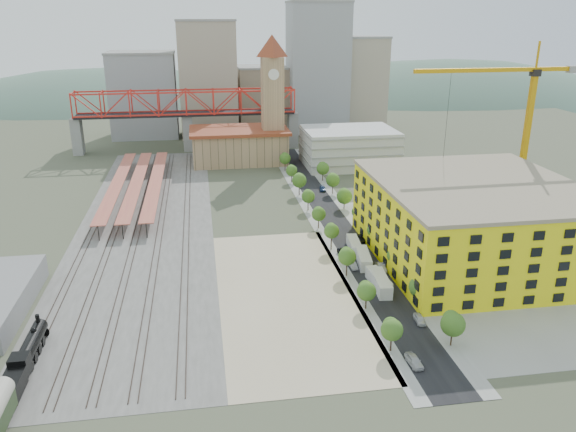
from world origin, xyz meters
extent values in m
plane|color=#474C38|center=(0.00, 0.00, 0.00)|extent=(400.00, 400.00, 0.00)
cube|color=#605E59|center=(-36.00, 17.50, 0.03)|extent=(36.00, 165.00, 0.06)
cube|color=tan|center=(-4.00, -31.50, 0.03)|extent=(28.00, 67.00, 0.06)
cube|color=black|center=(16.00, 15.00, 0.03)|extent=(12.00, 170.00, 0.06)
cube|color=gray|center=(10.50, 15.00, 0.02)|extent=(3.00, 170.00, 0.04)
cube|color=gray|center=(21.50, 15.00, 0.02)|extent=(3.00, 170.00, 0.04)
cube|color=gray|center=(45.00, -20.00, 0.03)|extent=(50.00, 90.00, 0.06)
cube|color=#382B23|center=(-50.72, 17.50, 0.15)|extent=(0.12, 160.00, 0.18)
cube|color=#382B23|center=(-49.28, 17.50, 0.15)|extent=(0.12, 160.00, 0.18)
cube|color=#382B23|center=(-44.72, 17.50, 0.15)|extent=(0.12, 160.00, 0.18)
cube|color=#382B23|center=(-43.28, 17.50, 0.15)|extent=(0.12, 160.00, 0.18)
cube|color=#382B23|center=(-38.72, 17.50, 0.15)|extent=(0.12, 160.00, 0.18)
cube|color=#382B23|center=(-37.28, 17.50, 0.15)|extent=(0.12, 160.00, 0.18)
cube|color=#382B23|center=(-32.72, 17.50, 0.15)|extent=(0.12, 160.00, 0.18)
cube|color=#382B23|center=(-31.28, 17.50, 0.15)|extent=(0.12, 160.00, 0.18)
cube|color=#382B23|center=(-25.72, 17.50, 0.15)|extent=(0.12, 160.00, 0.18)
cube|color=#382B23|center=(-24.28, 17.50, 0.15)|extent=(0.12, 160.00, 0.18)
cube|color=#C1674A|center=(-47.00, 45.00, 4.00)|extent=(4.00, 80.00, 0.25)
cylinder|color=black|center=(-47.00, 45.00, 2.00)|extent=(0.24, 0.24, 4.00)
cube|color=#C1674A|center=(-41.00, 45.00, 4.00)|extent=(4.00, 80.00, 0.25)
cylinder|color=black|center=(-41.00, 45.00, 2.00)|extent=(0.24, 0.24, 4.00)
cube|color=#C1674A|center=(-35.00, 45.00, 4.00)|extent=(4.00, 80.00, 0.25)
cylinder|color=black|center=(-35.00, 45.00, 2.00)|extent=(0.24, 0.24, 4.00)
cube|color=tan|center=(-5.00, 82.00, 6.00)|extent=(36.00, 22.00, 12.00)
cube|color=brown|center=(-5.00, 82.00, 12.50)|extent=(38.00, 24.00, 1.20)
cube|color=tan|center=(8.00, 80.00, 20.00)|extent=(8.00, 8.00, 40.00)
pyramid|color=brown|center=(8.00, 80.00, 48.00)|extent=(12.00, 12.00, 8.00)
cylinder|color=white|center=(8.00, 75.90, 34.00)|extent=(4.00, 0.30, 4.00)
cube|color=silver|center=(36.00, 70.00, 7.00)|extent=(34.00, 26.00, 14.00)
cube|color=gray|center=(-70.00, 105.00, 7.50)|extent=(4.00, 6.00, 15.00)
cube|color=gray|center=(20.00, 105.00, 7.50)|extent=(4.00, 6.00, 15.00)
cube|color=gray|center=(-25.00, 105.00, 7.50)|extent=(4.00, 6.00, 15.00)
cube|color=black|center=(-25.00, 105.00, 15.50)|extent=(90.00, 9.00, 1.00)
cube|color=yellow|center=(42.00, -20.00, 9.00)|extent=(44.00, 50.00, 18.00)
cube|color=gray|center=(42.00, -20.00, 18.40)|extent=(44.60, 50.60, 0.80)
cube|color=#9EA0A3|center=(-45.00, 140.00, 19.00)|extent=(30.00, 25.00, 38.00)
cube|color=#B2A58C|center=(-15.00, 135.00, 26.00)|extent=(26.00, 22.00, 52.00)
cube|color=gray|center=(12.00, 150.00, 15.00)|extent=(24.00, 24.00, 30.00)
cube|color=#9EA0A3|center=(38.00, 140.00, 30.00)|extent=(28.00, 22.00, 60.00)
cube|color=#B2A58C|center=(62.00, 145.00, 22.00)|extent=(22.00, 20.00, 44.00)
cube|color=brown|center=(-2.00, 160.00, 13.00)|extent=(20.00, 20.00, 26.00)
ellipsoid|color=#4C6B59|center=(-80.00, 260.00, -68.00)|extent=(396.00, 216.00, 180.00)
ellipsoid|color=#4C6B59|center=(40.00, 260.00, -92.00)|extent=(484.00, 264.00, 220.00)
ellipsoid|color=#4C6B59|center=(160.00, 260.00, -70.00)|extent=(418.00, 228.00, 190.00)
cylinder|color=black|center=(-50.00, -46.82, 2.43)|extent=(2.53, 12.15, 2.53)
cube|color=black|center=(-50.00, -53.40, 2.63)|extent=(2.84, 3.04, 3.24)
cylinder|color=black|center=(-50.00, -41.76, 4.25)|extent=(0.71, 0.71, 1.62)
sphere|color=black|center=(-50.00, -44.79, 3.75)|extent=(1.01, 1.01, 1.01)
cone|color=black|center=(-50.00, -39.93, 0.91)|extent=(2.63, 1.62, 2.63)
cube|color=black|center=(-50.00, -57.96, 2.03)|extent=(2.84, 6.08, 2.84)
cube|color=#D0920D|center=(67.21, 3.72, 19.80)|extent=(1.41, 1.41, 39.61)
cube|color=black|center=(67.21, 3.72, 40.49)|extent=(2.20, 2.20, 1.76)
cube|color=#D0920D|center=(50.49, 3.42, 41.37)|extent=(33.46, 1.65, 1.06)
cube|color=#D0920D|center=(72.49, 3.81, 41.37)|extent=(10.58, 1.24, 1.06)
cube|color=gray|center=(77.77, 3.90, 41.19)|extent=(2.68, 2.25, 1.76)
cube|color=#D0920D|center=(67.21, 3.72, 44.89)|extent=(0.44, 0.44, 7.04)
cube|color=silver|center=(16.00, -32.38, 1.43)|extent=(3.70, 10.64, 2.86)
cube|color=silver|center=(16.00, -30.86, 1.34)|extent=(3.13, 9.89, 2.67)
cube|color=silver|center=(16.00, -19.41, 1.38)|extent=(4.10, 10.38, 2.76)
cube|color=silver|center=(16.00, -11.34, 1.30)|extent=(3.46, 9.71, 2.60)
imported|color=#B9B9B9|center=(13.00, -59.53, 0.78)|extent=(2.19, 4.71, 1.56)
imported|color=#939398|center=(13.00, -21.32, 0.65)|extent=(1.52, 4.00, 1.30)
imported|color=black|center=(13.00, -14.33, 0.76)|extent=(3.29, 5.76, 1.51)
imported|color=navy|center=(13.00, 30.17, 0.73)|extent=(2.53, 5.22, 1.46)
imported|color=silver|center=(19.00, -46.72, 0.70)|extent=(1.94, 4.20, 1.39)
imported|color=#9A9A9F|center=(19.00, -23.49, 0.74)|extent=(1.66, 4.51, 1.48)
imported|color=black|center=(19.00, -5.55, 0.67)|extent=(2.54, 4.96, 1.34)
imported|color=navy|center=(19.00, 38.66, 0.67)|extent=(2.54, 4.86, 1.34)
camera|label=1|loc=(-19.99, -134.38, 54.65)|focal=35.00mm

